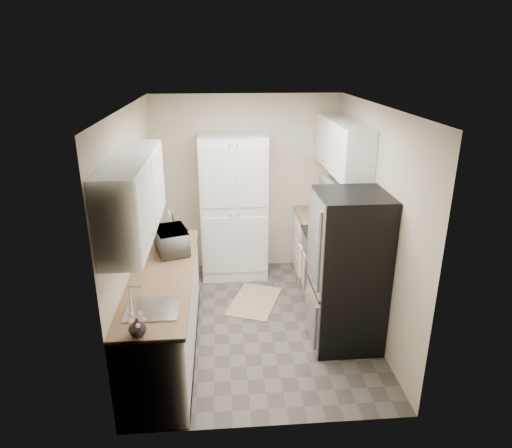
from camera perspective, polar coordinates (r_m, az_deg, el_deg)
name	(u,v)px	position (r m, az deg, el deg)	size (l,w,h in m)	color
ground	(256,323)	(5.53, -0.02, -12.24)	(3.20, 3.20, 0.00)	#56514C
room_shell	(254,191)	(4.84, -0.22, 4.10)	(2.64, 3.24, 2.52)	beige
pantry_cabinet	(234,208)	(6.28, -2.79, 2.00)	(0.90, 0.55, 2.00)	white
base_cabinet_left	(165,313)	(4.96, -11.29, -10.91)	(0.60, 2.30, 0.88)	white
countertop_left	(162,274)	(4.74, -11.68, -6.16)	(0.63, 2.33, 0.04)	#846647
base_cabinet_right	(319,246)	(6.50, 7.88, -2.78)	(0.60, 0.80, 0.88)	white
countertop_right	(321,216)	(6.34, 8.08, 1.04)	(0.63, 0.83, 0.04)	#846647
electric_range	(331,269)	(5.78, 9.40, -5.57)	(0.71, 0.78, 1.13)	#B7B7BC
refrigerator	(348,271)	(4.92, 11.42, -5.77)	(0.70, 0.72, 1.70)	#B7B7BC
microwave	(172,241)	(5.13, -10.47, -2.05)	(0.48, 0.33, 0.27)	silver
wine_bottle	(158,226)	(5.59, -12.20, -0.29)	(0.07, 0.07, 0.26)	black
flower_vase	(137,327)	(3.77, -14.62, -12.35)	(0.14, 0.14, 0.15)	beige
cutting_board	(174,222)	(5.64, -10.20, 0.23)	(0.02, 0.24, 0.30)	#46802D
toaster_oven	(327,206)	(6.37, 8.90, 2.21)	(0.26, 0.33, 0.19)	#A4A4A8
fruit_basket	(328,196)	(6.35, 9.05, 3.51)	(0.24, 0.24, 0.10)	#FF7500
kitchen_mat	(255,301)	(5.95, -0.18, -9.63)	(0.53, 0.85, 0.01)	tan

